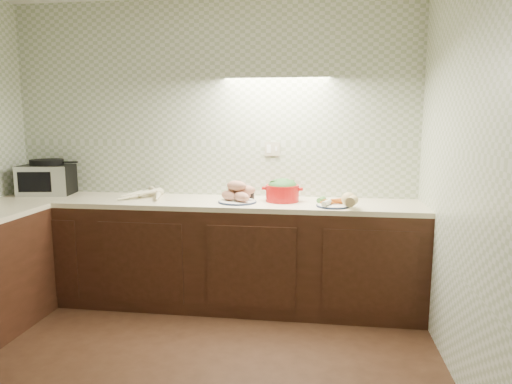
# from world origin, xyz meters

# --- Properties ---
(room) EXTENTS (3.60, 3.60, 2.60)m
(room) POSITION_xyz_m (0.00, 0.00, 1.63)
(room) COLOR black
(room) RESTS_ON ground
(counter) EXTENTS (3.60, 3.60, 0.90)m
(counter) POSITION_xyz_m (-0.68, 0.68, 0.45)
(counter) COLOR black
(counter) RESTS_ON ground
(toaster_oven) EXTENTS (0.49, 0.41, 0.32)m
(toaster_oven) POSITION_xyz_m (-1.49, 1.63, 1.05)
(toaster_oven) COLOR black
(toaster_oven) RESTS_ON counter
(parsnip_pile) EXTENTS (0.34, 0.37, 0.08)m
(parsnip_pile) POSITION_xyz_m (-0.51, 1.57, 0.93)
(parsnip_pile) COLOR beige
(parsnip_pile) RESTS_ON counter
(sweet_potato_plate) EXTENTS (0.33, 0.32, 0.18)m
(sweet_potato_plate) POSITION_xyz_m (0.30, 1.44, 0.97)
(sweet_potato_plate) COLOR #131C38
(sweet_potato_plate) RESTS_ON counter
(onion_bowl) EXTENTS (0.16, 0.16, 0.13)m
(onion_bowl) POSITION_xyz_m (0.33, 1.62, 0.95)
(onion_bowl) COLOR black
(onion_bowl) RESTS_ON counter
(dutch_oven) EXTENTS (0.34, 0.29, 0.19)m
(dutch_oven) POSITION_xyz_m (0.66, 1.54, 0.99)
(dutch_oven) COLOR red
(dutch_oven) RESTS_ON counter
(veg_plate) EXTENTS (0.35, 0.31, 0.12)m
(veg_plate) POSITION_xyz_m (1.12, 1.35, 0.94)
(veg_plate) COLOR #131C38
(veg_plate) RESTS_ON counter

